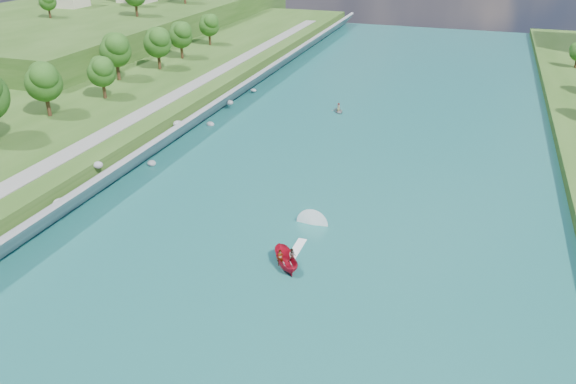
% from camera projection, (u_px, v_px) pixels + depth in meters
% --- Properties ---
extents(ground, '(260.00, 260.00, 0.00)m').
position_uv_depth(ground, '(270.00, 287.00, 51.49)').
color(ground, '#2D5119').
rests_on(ground, ground).
extents(river_water, '(55.00, 240.00, 0.10)m').
position_uv_depth(river_water, '(328.00, 195.00, 68.43)').
color(river_water, '#18565E').
rests_on(river_water, ground).
extents(ridge_west, '(60.00, 120.00, 9.00)m').
position_uv_depth(ridge_west, '(111.00, 22.00, 154.14)').
color(ridge_west, '#2D5119').
rests_on(ridge_west, ground).
extents(riprap_bank, '(4.59, 236.00, 4.38)m').
position_uv_depth(riprap_bank, '(138.00, 158.00, 74.41)').
color(riprap_bank, slate).
rests_on(riprap_bank, ground).
extents(riverside_path, '(3.00, 200.00, 0.10)m').
position_uv_depth(riverside_path, '(98.00, 137.00, 76.36)').
color(riverside_path, gray).
rests_on(riverside_path, berm_west).
extents(motorboat, '(3.94, 19.03, 2.03)m').
position_uv_depth(motorboat, '(290.00, 253.00, 55.11)').
color(motorboat, '#B00E22').
rests_on(motorboat, river_water).
extents(raft, '(3.03, 3.33, 1.62)m').
position_uv_depth(raft, '(338.00, 110.00, 96.86)').
color(raft, gray).
rests_on(raft, river_water).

